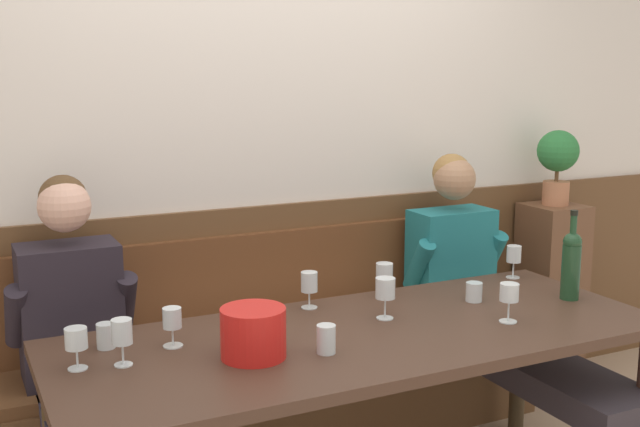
% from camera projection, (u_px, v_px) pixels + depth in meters
% --- Properties ---
extents(room_wall_back, '(6.80, 0.08, 2.80)m').
position_uv_depth(room_wall_back, '(259.00, 127.00, 3.46)').
color(room_wall_back, silver).
rests_on(room_wall_back, ground).
extents(wood_wainscot_panel, '(6.80, 0.03, 1.05)m').
position_uv_depth(wood_wainscot_panel, '(266.00, 319.00, 3.57)').
color(wood_wainscot_panel, brown).
rests_on(wood_wainscot_panel, ground).
extents(wall_bench, '(2.47, 0.42, 0.94)m').
position_uv_depth(wall_bench, '(285.00, 385.00, 3.44)').
color(wall_bench, brown).
rests_on(wall_bench, ground).
extents(dining_table, '(2.17, 0.85, 0.75)m').
position_uv_depth(dining_table, '(363.00, 353.00, 2.75)').
color(dining_table, '#452D22').
rests_on(dining_table, ground).
extents(person_right_seat, '(0.47, 1.29, 1.27)m').
position_uv_depth(person_right_seat, '(89.00, 376.00, 2.67)').
color(person_right_seat, '#2A2437').
rests_on(person_right_seat, ground).
extents(person_left_seat, '(0.49, 1.28, 1.27)m').
position_uv_depth(person_left_seat, '(498.00, 311.00, 3.41)').
color(person_left_seat, '#252739').
rests_on(person_left_seat, ground).
extents(ice_bucket, '(0.21, 0.21, 0.16)m').
position_uv_depth(ice_bucket, '(253.00, 333.00, 2.48)').
color(ice_bucket, red).
rests_on(ice_bucket, dining_table).
extents(wine_bottle_amber_mid, '(0.07, 0.07, 0.36)m').
position_uv_depth(wine_bottle_amber_mid, '(571.00, 263.00, 3.09)').
color(wine_bottle_amber_mid, '#1D3F24').
rests_on(wine_bottle_amber_mid, dining_table).
extents(wine_glass_right_end, '(0.06, 0.06, 0.14)m').
position_uv_depth(wine_glass_right_end, '(514.00, 256.00, 3.41)').
color(wine_glass_right_end, silver).
rests_on(wine_glass_right_end, dining_table).
extents(wine_glass_mid_left, '(0.07, 0.07, 0.13)m').
position_uv_depth(wine_glass_mid_left, '(172.00, 321.00, 2.57)').
color(wine_glass_mid_left, silver).
rests_on(wine_glass_mid_left, dining_table).
extents(wine_glass_left_end, '(0.06, 0.06, 0.14)m').
position_uv_depth(wine_glass_left_end, '(309.00, 284.00, 2.98)').
color(wine_glass_left_end, silver).
rests_on(wine_glass_left_end, dining_table).
extents(wine_glass_center_rear, '(0.06, 0.06, 0.15)m').
position_uv_depth(wine_glass_center_rear, '(122.00, 334.00, 2.41)').
color(wine_glass_center_rear, silver).
rests_on(wine_glass_center_rear, dining_table).
extents(wine_glass_by_bottle, '(0.07, 0.07, 0.15)m').
position_uv_depth(wine_glass_by_bottle, '(385.00, 290.00, 2.85)').
color(wine_glass_by_bottle, silver).
rests_on(wine_glass_by_bottle, dining_table).
extents(wine_glass_mid_right, '(0.07, 0.07, 0.14)m').
position_uv_depth(wine_glass_mid_right, '(384.00, 273.00, 3.13)').
color(wine_glass_mid_right, silver).
rests_on(wine_glass_mid_right, dining_table).
extents(wine_glass_near_bucket, '(0.07, 0.07, 0.13)m').
position_uv_depth(wine_glass_near_bucket, '(76.00, 341.00, 2.38)').
color(wine_glass_near_bucket, silver).
rests_on(wine_glass_near_bucket, dining_table).
extents(wine_glass_center_front, '(0.07, 0.07, 0.14)m').
position_uv_depth(wine_glass_center_front, '(509.00, 294.00, 2.82)').
color(wine_glass_center_front, silver).
rests_on(wine_glass_center_front, dining_table).
extents(water_tumbler_right, '(0.06, 0.06, 0.09)m').
position_uv_depth(water_tumbler_right, '(326.00, 339.00, 2.52)').
color(water_tumbler_right, silver).
rests_on(water_tumbler_right, dining_table).
extents(water_tumbler_center, '(0.06, 0.06, 0.08)m').
position_uv_depth(water_tumbler_center, '(106.00, 336.00, 2.57)').
color(water_tumbler_center, silver).
rests_on(water_tumbler_center, dining_table).
extents(water_tumbler_left, '(0.06, 0.06, 0.08)m').
position_uv_depth(water_tumbler_left, '(474.00, 292.00, 3.08)').
color(water_tumbler_left, silver).
rests_on(water_tumbler_left, dining_table).
extents(corner_pedestal, '(0.28, 0.28, 0.97)m').
position_uv_depth(corner_pedestal, '(550.00, 295.00, 4.09)').
color(corner_pedestal, brown).
rests_on(corner_pedestal, ground).
extents(potted_plant, '(0.21, 0.21, 0.38)m').
position_uv_depth(potted_plant, '(558.00, 159.00, 3.96)').
color(potted_plant, '#B36F4C').
rests_on(potted_plant, corner_pedestal).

